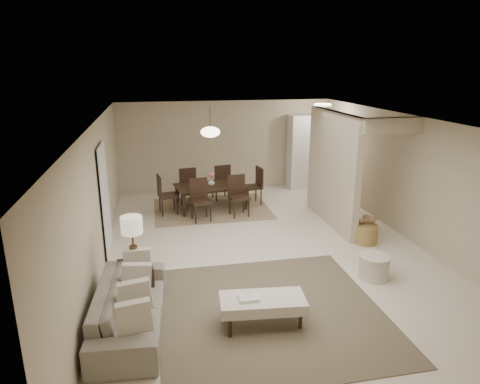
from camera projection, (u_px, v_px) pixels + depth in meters
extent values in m
plane|color=beige|center=(267.00, 251.00, 8.22)|extent=(9.00, 9.00, 0.00)
plane|color=white|center=(269.00, 121.00, 7.50)|extent=(9.00, 9.00, 0.00)
plane|color=#BCAC8E|center=(226.00, 146.00, 12.09)|extent=(6.00, 0.00, 6.00)
plane|color=#BCAC8E|center=(98.00, 199.00, 7.29)|extent=(0.00, 9.00, 9.00)
plane|color=#BCAC8E|center=(415.00, 181.00, 8.44)|extent=(0.00, 9.00, 9.00)
cube|color=#BCAC8E|center=(332.00, 169.00, 9.38)|extent=(0.15, 2.50, 2.50)
cube|color=black|center=(104.00, 201.00, 7.92)|extent=(0.04, 0.90, 2.04)
cube|color=silver|center=(309.00, 152.00, 12.27)|extent=(1.20, 0.55, 2.10)
cylinder|color=white|center=(323.00, 105.00, 10.96)|extent=(0.44, 0.44, 0.05)
cube|color=brown|center=(270.00, 311.00, 6.22)|extent=(3.20, 3.20, 0.01)
imported|color=gray|center=(130.00, 307.00, 5.75)|extent=(2.21, 0.99, 0.63)
cube|color=beige|center=(262.00, 303.00, 5.80)|extent=(1.21, 0.64, 0.15)
cylinder|color=black|center=(230.00, 329.00, 5.59)|extent=(0.05, 0.05, 0.26)
cylinder|color=black|center=(300.00, 320.00, 5.77)|extent=(0.05, 0.05, 0.26)
cylinder|color=black|center=(225.00, 313.00, 5.95)|extent=(0.05, 0.05, 0.26)
cylinder|color=black|center=(291.00, 305.00, 6.14)|extent=(0.05, 0.05, 0.26)
cube|color=black|center=(136.00, 281.00, 6.52)|extent=(0.57, 0.57, 0.56)
cylinder|color=#4A321F|center=(134.00, 255.00, 6.40)|extent=(0.12, 0.12, 0.30)
cylinder|color=#4A321F|center=(133.00, 238.00, 6.32)|extent=(0.03, 0.03, 0.26)
cylinder|color=beige|center=(132.00, 225.00, 6.26)|extent=(0.32, 0.32, 0.26)
cylinder|color=beige|center=(374.00, 267.00, 7.15)|extent=(0.51, 0.51, 0.40)
cylinder|color=olive|center=(366.00, 234.00, 8.56)|extent=(0.45, 0.45, 0.38)
cube|color=#897255|center=(212.00, 209.00, 10.64)|extent=(2.80, 2.10, 0.01)
imported|color=black|center=(212.00, 197.00, 10.55)|extent=(1.85, 1.21, 0.61)
imported|color=silver|center=(211.00, 182.00, 10.44)|extent=(0.19, 0.19, 0.17)
cube|color=yellow|center=(339.00, 211.00, 10.49)|extent=(0.90, 0.61, 0.01)
cylinder|color=#4A321F|center=(210.00, 118.00, 10.00)|extent=(0.02, 0.02, 0.50)
ellipsoid|color=#FFEAC6|center=(210.00, 132.00, 10.09)|extent=(0.46, 0.46, 0.25)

